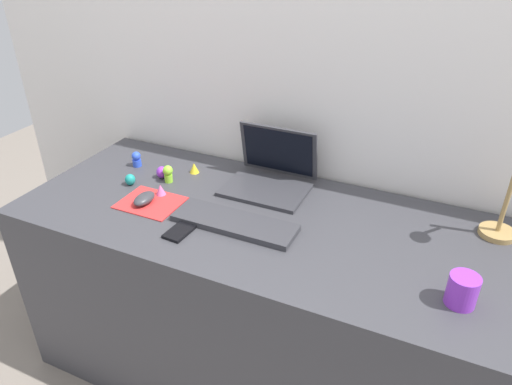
{
  "coord_description": "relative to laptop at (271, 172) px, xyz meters",
  "views": [
    {
      "loc": [
        0.53,
        -1.21,
        1.59
      ],
      "look_at": [
        -0.03,
        0.0,
        0.83
      ],
      "focal_mm": 33.11,
      "sensor_mm": 36.0,
      "label": 1
    }
  ],
  "objects": [
    {
      "name": "toy_figurine_blue",
      "position": [
        -0.55,
        -0.08,
        -0.02
      ],
      "size": [
        0.04,
        0.04,
        0.06
      ],
      "color": "blue",
      "rests_on": "desk"
    },
    {
      "name": "mousepad",
      "position": [
        -0.33,
        -0.3,
        -0.05
      ],
      "size": [
        0.21,
        0.17,
        0.0
      ],
      "primitive_type": "cube",
      "color": "red",
      "rests_on": "desk"
    },
    {
      "name": "toy_figurine_pink",
      "position": [
        -0.33,
        -0.24,
        -0.03
      ],
      "size": [
        0.04,
        0.04,
        0.04
      ],
      "primitive_type": "cone",
      "color": "pink",
      "rests_on": "desk"
    },
    {
      "name": "cell_phone",
      "position": [
        -0.14,
        -0.4,
        -0.05
      ],
      "size": [
        0.07,
        0.13,
        0.01
      ],
      "primitive_type": "cube",
      "rotation": [
        0.0,
        0.0,
        -0.07
      ],
      "color": "black",
      "rests_on": "desk"
    },
    {
      "name": "toy_figurine_yellow",
      "position": [
        -0.31,
        -0.03,
        -0.03
      ],
      "size": [
        0.04,
        0.04,
        0.04
      ],
      "primitive_type": "cone",
      "color": "yellow",
      "rests_on": "desk"
    },
    {
      "name": "ground_plane",
      "position": [
        0.06,
        -0.22,
        -0.79
      ],
      "size": [
        6.0,
        6.0,
        0.0
      ],
      "primitive_type": "plane",
      "color": "slate"
    },
    {
      "name": "desk_lamp",
      "position": [
        0.77,
        -0.04,
        0.1
      ],
      "size": [
        0.11,
        0.17,
        0.33
      ],
      "color": "#A5844C",
      "rests_on": "desk"
    },
    {
      "name": "desk",
      "position": [
        0.06,
        -0.22,
        -0.42
      ],
      "size": [
        1.69,
        0.7,
        0.74
      ],
      "primitive_type": "cube",
      "color": "#38383D",
      "rests_on": "ground_plane"
    },
    {
      "name": "toy_figurine_purple",
      "position": [
        -0.4,
        -0.12,
        -0.03
      ],
      "size": [
        0.04,
        0.04,
        0.05
      ],
      "primitive_type": "ellipsoid",
      "color": "purple",
      "rests_on": "desk"
    },
    {
      "name": "coffee_mug",
      "position": [
        0.69,
        -0.38,
        -0.01
      ],
      "size": [
        0.08,
        0.08,
        0.09
      ],
      "primitive_type": "cylinder",
      "color": "purple",
      "rests_on": "desk"
    },
    {
      "name": "back_wall",
      "position": [
        0.06,
        0.17,
        0.04
      ],
      "size": [
        2.89,
        0.05,
        1.67
      ],
      "primitive_type": "cube",
      "color": "silver",
      "rests_on": "ground_plane"
    },
    {
      "name": "laptop",
      "position": [
        0.0,
        0.0,
        0.0
      ],
      "size": [
        0.3,
        0.25,
        0.21
      ],
      "color": "#333338",
      "rests_on": "desk"
    },
    {
      "name": "mouse",
      "position": [
        -0.35,
        -0.31,
        -0.03
      ],
      "size": [
        0.06,
        0.1,
        0.03
      ],
      "primitive_type": "ellipsoid",
      "color": "#333338",
      "rests_on": "mousepad"
    },
    {
      "name": "keyboard",
      "position": [
        -0.0,
        -0.3,
        -0.04
      ],
      "size": [
        0.41,
        0.13,
        0.02
      ],
      "primitive_type": "cube",
      "color": "#333338",
      "rests_on": "desk"
    },
    {
      "name": "toy_figurine_lime",
      "position": [
        -0.36,
        -0.14,
        -0.02
      ],
      "size": [
        0.04,
        0.04,
        0.07
      ],
      "color": "#8CDB33",
      "rests_on": "desk"
    },
    {
      "name": "toy_figurine_teal",
      "position": [
        -0.48,
        -0.21,
        -0.03
      ],
      "size": [
        0.04,
        0.04,
        0.04
      ],
      "primitive_type": "ellipsoid",
      "color": "teal",
      "rests_on": "desk"
    }
  ]
}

